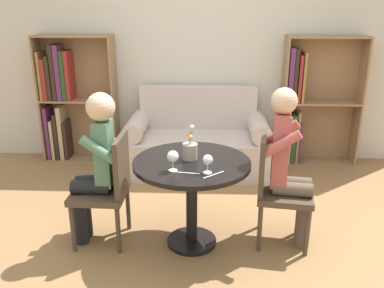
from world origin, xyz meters
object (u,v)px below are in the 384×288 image
(couch, at_px, (197,143))
(person_right, at_px, (289,166))
(wine_glass_right, at_px, (208,160))
(bookshelf_left, at_px, (68,99))
(wine_glass_left, at_px, (173,157))
(person_left, at_px, (96,164))
(flower_vase, at_px, (190,150))
(chair_right, at_px, (276,185))
(chair_left, at_px, (108,185))
(bookshelf_right, at_px, (308,105))

(couch, bearing_deg, person_right, -63.59)
(person_right, distance_m, wine_glass_right, 0.70)
(couch, bearing_deg, bookshelf_left, 170.28)
(person_right, height_order, wine_glass_left, person_right)
(person_left, xyz_separation_m, wine_glass_right, (0.87, -0.24, 0.14))
(bookshelf_left, height_order, flower_vase, bookshelf_left)
(chair_right, distance_m, person_right, 0.20)
(chair_left, bearing_deg, couch, 158.10)
(bookshelf_right, height_order, flower_vase, bookshelf_right)
(bookshelf_right, distance_m, person_left, 2.73)
(flower_vase, bearing_deg, bookshelf_left, 130.86)
(bookshelf_right, relative_size, chair_left, 1.67)
(chair_left, height_order, wine_glass_right, chair_left)
(bookshelf_left, xyz_separation_m, wine_glass_left, (1.43, -2.01, 0.07))
(chair_left, relative_size, person_right, 0.71)
(chair_right, distance_m, wine_glass_left, 0.89)
(chair_left, distance_m, flower_vase, 0.71)
(bookshelf_left, relative_size, chair_right, 1.67)
(person_left, relative_size, person_right, 0.97)
(bookshelf_left, distance_m, person_left, 1.98)
(person_left, xyz_separation_m, person_right, (1.50, 0.03, -0.00))
(person_right, xyz_separation_m, flower_vase, (-0.76, -0.01, 0.12))
(chair_left, bearing_deg, person_left, -90.89)
(couch, relative_size, bookshelf_left, 1.06)
(person_left, distance_m, wine_glass_left, 0.67)
(person_right, bearing_deg, wine_glass_left, 113.42)
(couch, xyz_separation_m, chair_right, (0.66, -1.49, 0.18))
(bookshelf_right, height_order, chair_right, bookshelf_right)
(chair_right, bearing_deg, flower_vase, 100.32)
(couch, distance_m, bookshelf_left, 1.64)
(wine_glass_left, xyz_separation_m, flower_vase, (0.11, 0.23, -0.03))
(chair_left, distance_m, wine_glass_right, 0.88)
(person_left, height_order, flower_vase, person_left)
(chair_left, bearing_deg, bookshelf_right, 134.19)
(flower_vase, bearing_deg, chair_left, -177.42)
(bookshelf_right, bearing_deg, flower_vase, -126.20)
(person_left, bearing_deg, person_right, 92.51)
(couch, xyz_separation_m, flower_vase, (-0.01, -1.51, 0.48))
(wine_glass_left, bearing_deg, bookshelf_left, 125.34)
(couch, relative_size, person_left, 1.29)
(chair_left, height_order, person_left, person_left)
(person_left, bearing_deg, wine_glass_right, 75.90)
(chair_left, xyz_separation_m, flower_vase, (0.65, 0.03, 0.30))
(person_left, bearing_deg, bookshelf_right, 132.91)
(couch, relative_size, wine_glass_right, 11.59)
(chair_right, bearing_deg, person_right, -95.38)
(person_right, relative_size, wine_glass_left, 8.39)
(chair_left, bearing_deg, bookshelf_left, -152.42)
(wine_glass_left, bearing_deg, bookshelf_right, 54.93)
(chair_right, height_order, wine_glass_right, chair_right)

